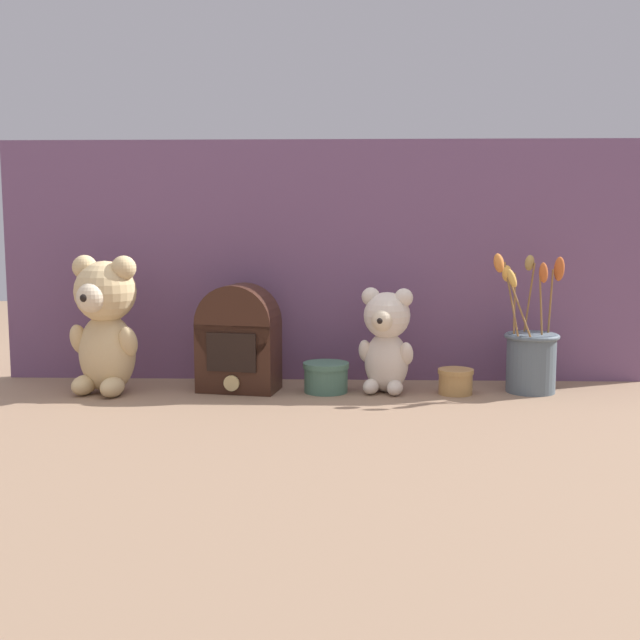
{
  "coord_description": "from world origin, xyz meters",
  "views": [
    {
      "loc": [
        0.06,
        -1.75,
        0.38
      ],
      "look_at": [
        0.0,
        0.02,
        0.16
      ],
      "focal_mm": 45.0,
      "sensor_mm": 36.0,
      "label": 1
    }
  ],
  "objects_px": {
    "teddy_bear_medium": "(386,338)",
    "flower_vase": "(531,354)",
    "vintage_radio": "(239,339)",
    "decorative_tin_short": "(326,377)",
    "teddy_bear_large": "(105,322)",
    "decorative_tin_tall": "(456,381)"
  },
  "relations": [
    {
      "from": "teddy_bear_medium",
      "to": "flower_vase",
      "type": "xyz_separation_m",
      "value": [
        0.32,
        0.01,
        -0.04
      ]
    },
    {
      "from": "flower_vase",
      "to": "decorative_tin_tall",
      "type": "height_order",
      "value": "flower_vase"
    },
    {
      "from": "flower_vase",
      "to": "vintage_radio",
      "type": "relative_size",
      "value": 1.3
    },
    {
      "from": "decorative_tin_tall",
      "to": "flower_vase",
      "type": "bearing_deg",
      "value": 8.85
    },
    {
      "from": "teddy_bear_large",
      "to": "decorative_tin_short",
      "type": "relative_size",
      "value": 2.97
    },
    {
      "from": "decorative_tin_short",
      "to": "decorative_tin_tall",
      "type": "bearing_deg",
      "value": -2.03
    },
    {
      "from": "decorative_tin_tall",
      "to": "decorative_tin_short",
      "type": "xyz_separation_m",
      "value": [
        -0.29,
        0.01,
        0.01
      ]
    },
    {
      "from": "teddy_bear_medium",
      "to": "decorative_tin_tall",
      "type": "bearing_deg",
      "value": -4.97
    },
    {
      "from": "decorative_tin_tall",
      "to": "decorative_tin_short",
      "type": "bearing_deg",
      "value": 177.97
    },
    {
      "from": "flower_vase",
      "to": "decorative_tin_tall",
      "type": "xyz_separation_m",
      "value": [
        -0.17,
        -0.03,
        -0.06
      ]
    },
    {
      "from": "flower_vase",
      "to": "decorative_tin_tall",
      "type": "relative_size",
      "value": 3.99
    },
    {
      "from": "vintage_radio",
      "to": "decorative_tin_tall",
      "type": "relative_size",
      "value": 3.06
    },
    {
      "from": "teddy_bear_large",
      "to": "vintage_radio",
      "type": "distance_m",
      "value": 0.3
    },
    {
      "from": "teddy_bear_large",
      "to": "decorative_tin_short",
      "type": "bearing_deg",
      "value": 3.07
    },
    {
      "from": "teddy_bear_medium",
      "to": "vintage_radio",
      "type": "height_order",
      "value": "vintage_radio"
    },
    {
      "from": "teddy_bear_medium",
      "to": "vintage_radio",
      "type": "xyz_separation_m",
      "value": [
        -0.33,
        0.0,
        -0.0
      ]
    },
    {
      "from": "teddy_bear_large",
      "to": "teddy_bear_medium",
      "type": "distance_m",
      "value": 0.63
    },
    {
      "from": "vintage_radio",
      "to": "decorative_tin_short",
      "type": "height_order",
      "value": "vintage_radio"
    },
    {
      "from": "teddy_bear_large",
      "to": "decorative_tin_short",
      "type": "height_order",
      "value": "teddy_bear_large"
    },
    {
      "from": "teddy_bear_medium",
      "to": "decorative_tin_short",
      "type": "xyz_separation_m",
      "value": [
        -0.13,
        -0.0,
        -0.09
      ]
    },
    {
      "from": "teddy_bear_medium",
      "to": "vintage_radio",
      "type": "bearing_deg",
      "value": 179.14
    },
    {
      "from": "teddy_bear_large",
      "to": "vintage_radio",
      "type": "height_order",
      "value": "teddy_bear_large"
    }
  ]
}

